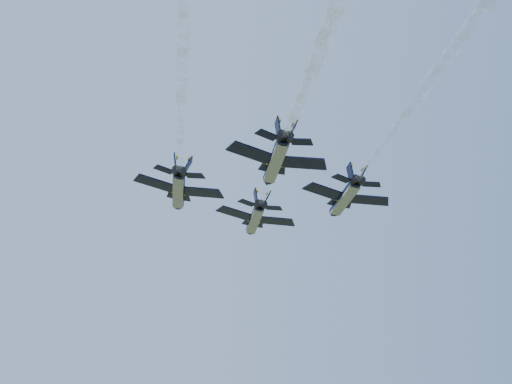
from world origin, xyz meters
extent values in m
cylinder|color=black|center=(3.29, 9.57, 98.42)|extent=(2.89, 13.09, 1.91)
cone|color=black|center=(3.88, 17.31, 98.42)|extent=(2.10, 2.68, 1.91)
ellipsoid|color=black|center=(3.63, 12.88, 98.95)|extent=(1.25, 2.42, 0.95)
cube|color=gray|center=(3.18, 9.57, 97.79)|extent=(2.40, 11.73, 0.67)
cube|color=black|center=(-0.06, 9.04, 98.86)|extent=(6.21, 4.37, 1.09)
cube|color=yellow|center=(0.08, 10.69, 98.96)|extent=(5.40, 1.62, 1.11)
cube|color=black|center=(6.49, 8.54, 97.78)|extent=(6.40, 5.04, 1.09)
cube|color=yellow|center=(6.63, 10.20, 97.88)|extent=(5.19, 2.40, 1.11)
cube|color=black|center=(0.79, 3.54, 98.75)|extent=(2.89, 2.26, 0.55)
cube|color=black|center=(4.84, 3.23, 98.09)|extent=(2.97, 2.53, 0.55)
cube|color=black|center=(2.27, 4.12, 99.91)|extent=(0.70, 2.19, 2.54)
cube|color=black|center=(3.91, 3.99, 99.64)|extent=(1.47, 2.25, 2.33)
cylinder|color=black|center=(2.31, 2.74, 98.39)|extent=(1.32, 1.27, 1.24)
cylinder|color=black|center=(3.18, 2.67, 98.25)|extent=(1.32, 1.27, 1.24)
cylinder|color=black|center=(-9.97, -1.54, 98.42)|extent=(2.89, 13.09, 1.91)
cone|color=black|center=(-9.38, 6.21, 98.42)|extent=(2.10, 2.68, 1.91)
ellipsoid|color=black|center=(-9.63, 1.78, 98.95)|extent=(1.25, 2.42, 0.95)
cube|color=gray|center=(-10.07, -1.53, 97.79)|extent=(2.40, 11.73, 0.67)
cube|color=black|center=(-13.32, -2.07, 98.86)|extent=(6.21, 4.37, 1.09)
cube|color=yellow|center=(-13.18, -0.41, 98.96)|extent=(5.40, 1.62, 1.11)
cube|color=black|center=(-6.77, -2.56, 97.78)|extent=(6.40, 5.04, 1.09)
cube|color=yellow|center=(-6.62, -0.91, 97.88)|extent=(5.19, 2.40, 1.11)
cube|color=black|center=(-12.46, -7.56, 98.75)|extent=(2.89, 2.26, 0.55)
cube|color=black|center=(-8.41, -7.87, 98.09)|extent=(2.97, 2.53, 0.55)
cube|color=black|center=(-10.98, -6.99, 99.91)|extent=(0.70, 2.19, 2.54)
cube|color=black|center=(-9.34, -7.11, 99.64)|extent=(1.47, 2.25, 2.33)
cylinder|color=black|center=(-10.94, -8.36, 98.39)|extent=(1.32, 1.27, 1.24)
cylinder|color=black|center=(-10.07, -8.43, 98.25)|extent=(1.32, 1.27, 1.24)
cylinder|color=black|center=(14.18, -3.05, 98.42)|extent=(2.89, 13.09, 1.91)
cone|color=black|center=(14.77, 4.69, 98.42)|extent=(2.10, 2.68, 1.91)
ellipsoid|color=black|center=(14.52, 0.26, 98.95)|extent=(1.25, 2.42, 0.95)
cube|color=gray|center=(14.07, -3.04, 97.79)|extent=(2.40, 11.73, 0.67)
cube|color=black|center=(10.83, -3.58, 98.86)|extent=(6.21, 4.37, 1.09)
cube|color=yellow|center=(10.97, -1.92, 98.96)|extent=(5.40, 1.62, 1.11)
cube|color=black|center=(17.38, -4.08, 97.78)|extent=(6.40, 5.04, 1.09)
cube|color=yellow|center=(17.52, -2.42, 97.88)|extent=(5.19, 2.40, 1.11)
cube|color=black|center=(11.68, -9.08, 98.75)|extent=(2.89, 2.26, 0.55)
cube|color=black|center=(15.73, -9.39, 98.09)|extent=(2.97, 2.53, 0.55)
cube|color=black|center=(13.16, -8.50, 99.91)|extent=(0.70, 2.19, 2.54)
cube|color=black|center=(14.80, -8.63, 99.64)|extent=(1.47, 2.25, 2.33)
cylinder|color=black|center=(13.20, -9.88, 98.39)|extent=(1.32, 1.27, 1.24)
cylinder|color=black|center=(14.07, -9.95, 98.25)|extent=(1.32, 1.27, 1.24)
cylinder|color=black|center=(1.11, -14.75, 98.42)|extent=(2.89, 13.09, 1.91)
cone|color=black|center=(1.70, -7.01, 98.42)|extent=(2.10, 2.68, 1.91)
ellipsoid|color=black|center=(1.45, -11.44, 98.95)|extent=(1.25, 2.42, 0.95)
cube|color=gray|center=(1.01, -14.74, 97.79)|extent=(2.40, 11.73, 0.67)
cube|color=black|center=(-2.24, -15.28, 98.86)|extent=(6.21, 4.37, 1.09)
cube|color=yellow|center=(-2.10, -13.62, 98.96)|extent=(5.40, 1.62, 1.11)
cube|color=black|center=(4.31, -15.78, 97.78)|extent=(6.40, 5.04, 1.09)
cube|color=yellow|center=(4.45, -14.12, 97.88)|extent=(5.19, 2.40, 1.11)
cube|color=black|center=(-1.38, -20.78, 98.75)|extent=(2.89, 2.26, 0.55)
cube|color=black|center=(2.66, -21.08, 98.09)|extent=(2.97, 2.53, 0.55)
cube|color=black|center=(0.09, -20.20, 99.91)|extent=(0.70, 2.19, 2.54)
cube|color=black|center=(1.73, -20.33, 99.64)|extent=(1.47, 2.25, 2.33)
cylinder|color=black|center=(0.14, -21.58, 98.39)|extent=(1.32, 1.27, 1.24)
cylinder|color=black|center=(1.01, -21.65, 98.25)|extent=(1.32, 1.27, 1.24)
cylinder|color=white|center=(2.02, -7.08, 98.42)|extent=(2.56, 20.37, 1.01)
cylinder|color=white|center=(0.56, -26.22, 98.42)|extent=(2.94, 20.40, 1.39)
cylinder|color=white|center=(-0.90, -45.37, 98.42)|extent=(3.39, 20.44, 1.84)
cylinder|color=white|center=(-11.23, -18.18, 98.42)|extent=(2.56, 20.37, 1.01)
cylinder|color=white|center=(-12.69, -37.33, 98.42)|extent=(2.94, 20.40, 1.39)
cylinder|color=white|center=(12.91, -19.70, 98.42)|extent=(2.56, 20.37, 1.01)
cylinder|color=white|center=(11.45, -38.84, 98.42)|extent=(2.94, 20.40, 1.39)
cylinder|color=white|center=(-0.16, -31.40, 98.42)|extent=(2.56, 20.37, 1.01)
camera|label=1|loc=(-16.00, -87.07, 67.03)|focal=45.00mm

